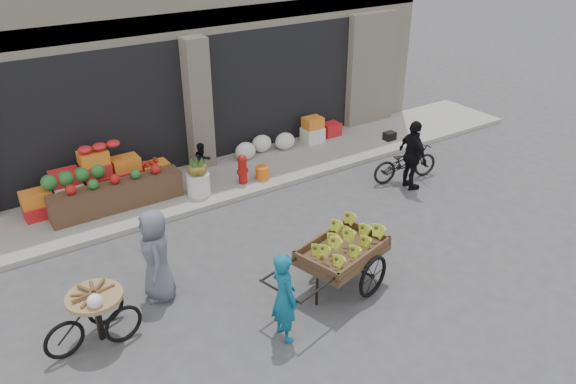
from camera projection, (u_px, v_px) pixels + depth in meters
ground at (321, 265)px, 10.41m from camera, size 80.00×80.00×0.00m
sidewalk at (219, 180)px, 13.42m from camera, size 18.00×2.20×0.12m
building at (144, 12)px, 14.79m from camera, size 14.00×6.45×7.00m
fruit_display at (109, 178)px, 12.13m from camera, size 3.10×1.12×1.24m
pineapple_bin at (199, 184)px, 12.54m from camera, size 0.52×0.52×0.50m
fire_hydrant at (242, 168)px, 12.97m from camera, size 0.22×0.22×0.71m
orange_bucket at (262, 173)px, 13.29m from camera, size 0.32×0.32×0.30m
right_bay_goods at (296, 136)px, 14.97m from camera, size 3.35×0.60×0.70m
seated_person at (202, 162)px, 13.08m from camera, size 0.51×0.43×0.93m
banana_cart at (341, 251)px, 9.43m from camera, size 2.73×1.62×1.07m
vendor_woman at (284, 297)px, 8.36m from camera, size 0.37×0.56×1.51m
tricycle_cart at (96, 310)px, 8.40m from camera, size 1.46×0.98×0.95m
vendor_grey at (156, 255)px, 9.22m from camera, size 0.73×0.92×1.65m
bicycle at (405, 162)px, 13.37m from camera, size 1.79×0.89×0.90m
cyclist at (413, 156)px, 12.80m from camera, size 0.56×1.02×1.65m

